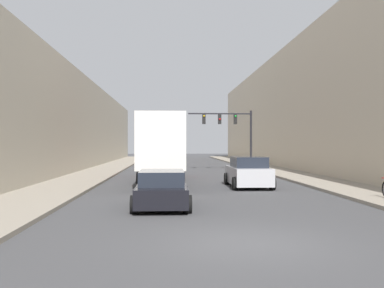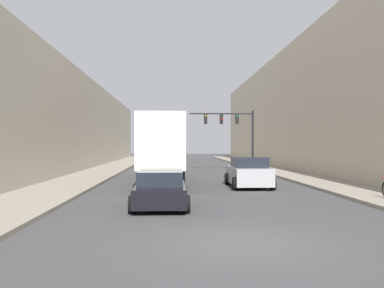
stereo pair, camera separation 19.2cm
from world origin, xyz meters
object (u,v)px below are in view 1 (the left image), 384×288
object	(u,v)px
sedan_car	(162,189)
suv_car	(248,173)
traffic_signal_gantry	(233,127)
semi_truck	(162,147)

from	to	relation	value
sedan_car	suv_car	xyz separation A→B (m)	(4.73, 7.33, 0.15)
sedan_car	suv_car	bearing A→B (deg)	57.19
traffic_signal_gantry	semi_truck	bearing A→B (deg)	-117.34
suv_car	semi_truck	bearing A→B (deg)	147.63
traffic_signal_gantry	sedan_car	bearing A→B (deg)	-105.35
suv_car	traffic_signal_gantry	size ratio (longest dim) A/B	0.76
semi_truck	traffic_signal_gantry	xyz separation A→B (m)	(6.38, 12.34, 1.73)
semi_truck	sedan_car	size ratio (longest dim) A/B	2.81
semi_truck	traffic_signal_gantry	bearing A→B (deg)	62.66
suv_car	traffic_signal_gantry	world-z (taller)	traffic_signal_gantry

